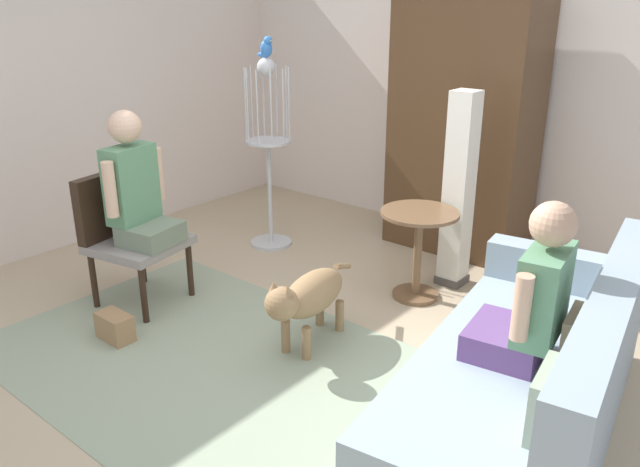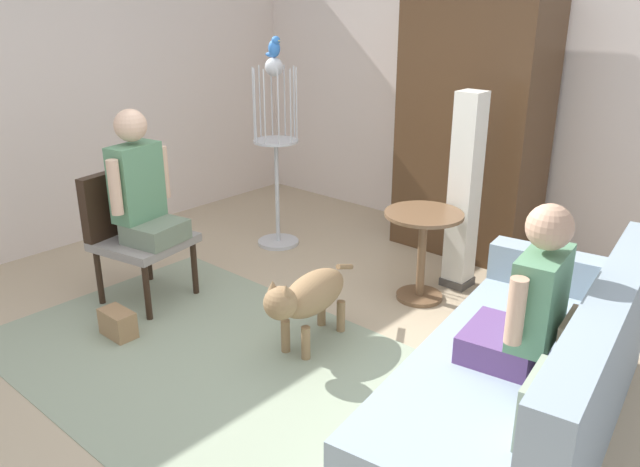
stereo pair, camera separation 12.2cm
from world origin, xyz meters
name	(u,v)px [view 1 (the left image)]	position (x,y,z in m)	size (l,w,h in m)	color
ground_plane	(261,356)	(0.00, 0.00, 0.00)	(6.55, 6.55, 0.00)	tan
back_wall	(485,86)	(0.00, 2.79, 1.34)	(5.81, 0.12, 2.67)	silver
left_wall	(50,90)	(-2.67, 0.30, 1.34)	(0.12, 6.06, 2.67)	silver
area_rug	(217,364)	(-0.13, -0.24, 0.00)	(2.86, 1.86, 0.01)	gray
couch	(533,376)	(1.52, 0.40, 0.30)	(1.19, 2.16, 0.87)	#8EA0AD
armchair	(125,227)	(-1.28, -0.02, 0.55)	(0.66, 0.67, 0.93)	black
person_on_couch	(532,299)	(1.48, 0.36, 0.73)	(0.47, 0.55, 0.81)	#64417D
person_on_armchair	(135,188)	(-1.15, 0.00, 0.85)	(0.46, 0.51, 0.90)	slate
round_end_table	(418,242)	(0.30, 1.31, 0.43)	(0.55, 0.55, 0.66)	brown
dog	(308,296)	(0.14, 0.28, 0.34)	(0.33, 0.90, 0.55)	olive
bird_cage_stand	(269,158)	(-1.24, 1.38, 0.78)	(0.38, 0.38, 1.60)	silver
parrot	(266,47)	(-1.23, 1.38, 1.68)	(0.17, 0.10, 0.17)	blue
column_lamp	(459,192)	(0.38, 1.69, 0.72)	(0.20, 0.20, 1.46)	#4C4742
armoire_cabinet	(463,128)	(0.03, 2.38, 1.05)	(1.14, 0.56, 2.10)	#4C331E
handbag	(115,327)	(-0.85, -0.45, 0.09)	(0.25, 0.14, 0.18)	#99724C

